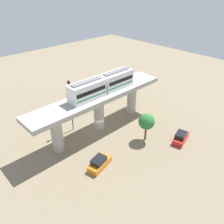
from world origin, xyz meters
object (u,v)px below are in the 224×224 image
train (102,85)px  parked_car_orange (99,163)px  signal_post (71,104)px  parked_car_red (181,137)px  tree_near_viaduct (147,122)px

train → parked_car_orange: train is taller
signal_post → parked_car_red: bearing=-143.8°
tree_near_viaduct → signal_post: size_ratio=0.52×
parked_car_red → signal_post: 20.76m
parked_car_orange → signal_post: signal_post is taller
train → parked_car_orange: (-7.80, 7.72, -8.32)m
train → parked_car_red: train is taller
parked_car_red → parked_car_orange: size_ratio=1.00×
parked_car_orange → signal_post: bearing=-28.6°
signal_post → train: bearing=-125.6°
train → signal_post: bearing=54.4°
train → tree_near_viaduct: train is taller
parked_car_red → tree_near_viaduct: 7.03m
parked_car_red → parked_car_orange: 15.74m
tree_near_viaduct → signal_post: (11.59, 7.67, 1.80)m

